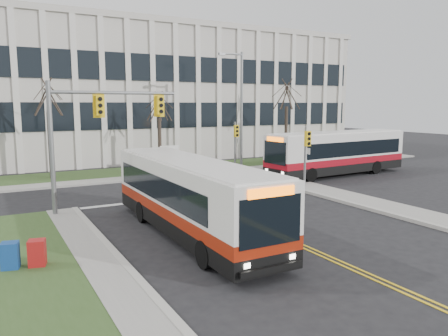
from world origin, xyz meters
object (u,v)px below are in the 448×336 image
Objects in this scene: directory_sign at (169,156)px; newspaper_box_blue at (10,257)px; streetlight at (240,104)px; newspaper_box_red at (37,255)px; bus_main at (190,199)px; bus_cross at (337,154)px.

directory_sign reaches higher than newspaper_box_blue.
newspaper_box_blue is at bearing -138.53° from streetlight.
directory_sign is 20.34m from newspaper_box_red.
directory_sign is 2.11× the size of newspaper_box_blue.
streetlight is 4.60× the size of directory_sign.
bus_main reaches higher than directory_sign.
newspaper_box_red is (-16.77, -15.63, -4.72)m from streetlight.
streetlight reaches higher than newspaper_box_red.
newspaper_box_blue is (-17.53, -15.49, -4.72)m from streetlight.
streetlight is at bearing 55.32° from newspaper_box_blue.
newspaper_box_red is (-21.30, -9.32, -1.08)m from bus_cross.
directory_sign is at bearing 68.30° from newspaper_box_blue.
streetlight reaches higher than directory_sign.
directory_sign reaches higher than newspaper_box_red.
streetlight is 0.83× the size of bus_main.
bus_main is 0.95× the size of bus_cross.
streetlight reaches higher than newspaper_box_blue.
streetlight is at bearing 58.15° from newspaper_box_red.
newspaper_box_red is at bearing -170.03° from bus_main.
newspaper_box_red is (0.76, -0.14, 0.00)m from newspaper_box_blue.
newspaper_box_red is at bearing -137.02° from streetlight.
newspaper_box_blue is 1.00× the size of newspaper_box_red.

